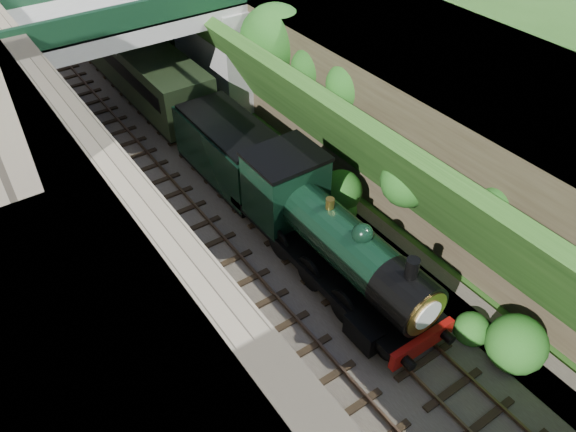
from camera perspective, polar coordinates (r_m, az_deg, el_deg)
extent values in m
cube|color=#473F38|center=(29.58, -11.73, 6.73)|extent=(10.00, 90.00, 0.20)
cube|color=#756B56|center=(26.66, -23.46, 8.69)|extent=(1.00, 90.00, 7.00)
cube|color=#262628|center=(32.35, 3.38, 16.67)|extent=(8.00, 90.00, 6.25)
cube|color=#1E4714|center=(30.21, -3.65, 13.97)|extent=(4.02, 90.00, 6.36)
sphere|color=#194C14|center=(20.39, 22.18, -11.95)|extent=(2.03, 2.03, 2.03)
sphere|color=#194C14|center=(20.64, 20.49, 1.26)|extent=(1.25, 1.25, 1.25)
sphere|color=#194C14|center=(22.48, 12.05, 3.50)|extent=(2.15, 2.15, 2.15)
sphere|color=#194C14|center=(24.40, 5.41, 2.59)|extent=(1.84, 1.84, 1.84)
sphere|color=#194C14|center=(25.18, 6.43, 13.11)|extent=(2.25, 2.25, 2.25)
sphere|color=#194C14|center=(27.03, 2.50, 14.86)|extent=(2.06, 2.06, 2.06)
sphere|color=#194C14|center=(29.97, -2.00, 17.99)|extent=(1.83, 1.83, 1.83)
sphere|color=#194C14|center=(32.22, -5.24, 18.76)|extent=(2.04, 2.04, 2.04)
sphere|color=#194C14|center=(34.95, -8.08, 20.56)|extent=(2.06, 2.06, 2.06)
sphere|color=#194C14|center=(38.34, -12.66, 17.50)|extent=(1.87, 1.87, 1.87)
sphere|color=#194C14|center=(44.89, -17.05, 19.65)|extent=(1.88, 1.88, 1.88)
cube|color=black|center=(28.97, -15.32, 5.61)|extent=(2.50, 90.00, 0.07)
cube|color=brown|center=(28.76, -16.65, 5.26)|extent=(0.08, 90.00, 0.14)
cube|color=brown|center=(29.10, -14.06, 6.25)|extent=(0.08, 90.00, 0.14)
cube|color=black|center=(29.89, -9.69, 7.71)|extent=(2.50, 90.00, 0.07)
cube|color=brown|center=(29.61, -10.95, 7.41)|extent=(0.08, 90.00, 0.14)
cube|color=brown|center=(30.09, -8.49, 8.31)|extent=(0.08, 90.00, 0.14)
cube|color=gray|center=(30.64, -15.72, 19.14)|extent=(16.00, 6.00, 0.90)
cube|color=#13351F|center=(27.80, -13.72, 19.45)|extent=(16.00, 0.30, 1.20)
cube|color=gray|center=(30.49, -25.24, 10.70)|extent=(1.40, 6.40, 5.70)
cube|color=gray|center=(33.41, -7.15, 16.72)|extent=(2.40, 6.40, 5.70)
cylinder|color=black|center=(30.04, -1.22, 12.82)|extent=(0.30, 0.30, 4.40)
sphere|color=#194C14|center=(28.93, -1.30, 17.39)|extent=(3.60, 3.60, 3.60)
sphere|color=#194C14|center=(30.04, -1.34, 17.03)|extent=(2.40, 2.40, 2.40)
cube|color=black|center=(21.52, 5.54, -6.30)|extent=(2.40, 8.40, 0.60)
cube|color=black|center=(21.66, 3.97, -3.73)|extent=(2.70, 10.00, 0.35)
cube|color=maroon|center=(19.41, 13.44, -12.49)|extent=(2.70, 0.25, 0.70)
cylinder|color=black|center=(20.33, 5.52, -2.38)|extent=(1.90, 5.60, 1.90)
cylinder|color=black|center=(18.73, 11.93, -7.97)|extent=(1.96, 1.80, 1.96)
cylinder|color=white|center=(18.35, 14.07, -9.79)|extent=(1.10, 0.05, 1.10)
cylinder|color=black|center=(17.87, 12.45, -5.41)|extent=(0.44, 0.44, 0.90)
sphere|color=black|center=(19.12, 7.59, -1.84)|extent=(0.76, 0.76, 0.76)
cylinder|color=#A57F33|center=(20.07, 4.28, 1.20)|extent=(0.32, 0.32, 0.50)
cube|color=black|center=(22.40, -0.26, 3.03)|extent=(2.75, 2.40, 2.80)
cube|color=black|center=(21.56, -0.27, 6.10)|extent=(2.85, 2.50, 0.15)
cube|color=black|center=(19.46, 7.61, -11.67)|extent=(0.60, 1.40, 0.90)
cube|color=black|center=(20.72, 12.90, -8.37)|extent=(0.60, 1.40, 0.90)
cube|color=black|center=(26.66, -5.64, 4.22)|extent=(2.30, 6.00, 0.50)
cube|color=black|center=(26.51, -5.67, 4.66)|extent=(2.60, 6.00, 0.50)
cube|color=black|center=(25.83, -5.84, 6.82)|extent=(2.70, 6.00, 2.40)
cube|color=black|center=(25.17, -6.03, 9.19)|extent=(2.50, 5.60, 0.20)
cube|color=black|center=(36.77, -15.91, 13.56)|extent=(2.30, 17.00, 0.40)
cube|color=black|center=(36.66, -15.98, 13.91)|extent=(2.50, 17.00, 0.50)
cube|color=black|center=(36.06, -16.43, 16.03)|extent=(2.80, 18.00, 2.70)
cube|color=slate|center=(35.50, -16.89, 18.22)|extent=(2.90, 18.00, 0.50)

